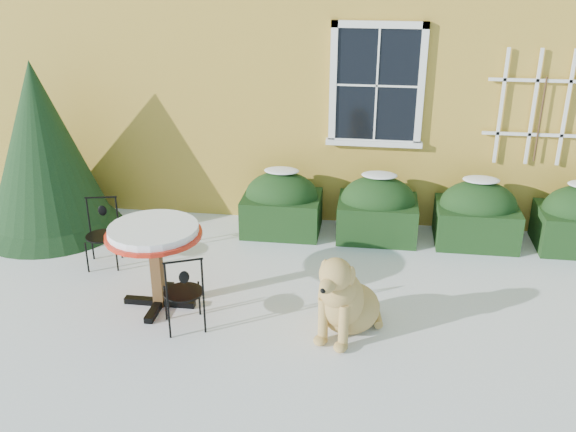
# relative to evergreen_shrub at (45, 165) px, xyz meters

# --- Properties ---
(ground) EXTENTS (80.00, 80.00, 0.00)m
(ground) POSITION_rel_evergreen_shrub_xyz_m (3.47, -2.18, -0.94)
(ground) COLOR white
(ground) RESTS_ON ground
(hedge_row) EXTENTS (4.95, 0.80, 0.91)m
(hedge_row) POSITION_rel_evergreen_shrub_xyz_m (5.12, 0.37, -0.54)
(hedge_row) COLOR black
(hedge_row) RESTS_ON ground
(evergreen_shrub) EXTENTS (1.93, 1.93, 2.34)m
(evergreen_shrub) POSITION_rel_evergreen_shrub_xyz_m (0.00, 0.00, 0.00)
(evergreen_shrub) COLOR black
(evergreen_shrub) RESTS_ON ground
(bistro_table) EXTENTS (1.03, 1.03, 0.95)m
(bistro_table) POSITION_rel_evergreen_shrub_xyz_m (2.11, -1.77, -0.15)
(bistro_table) COLOR black
(bistro_table) RESTS_ON ground
(patio_chair_near) EXTENTS (0.50, 0.50, 0.86)m
(patio_chair_near) POSITION_rel_evergreen_shrub_xyz_m (2.53, -2.17, -0.51)
(patio_chair_near) COLOR black
(patio_chair_near) RESTS_ON ground
(patio_chair_far) EXTENTS (0.45, 0.45, 0.84)m
(patio_chair_far) POSITION_rel_evergreen_shrub_xyz_m (1.13, -0.91, -0.52)
(patio_chair_far) COLOR black
(patio_chair_far) RESTS_ON ground
(dog) EXTENTS (0.82, 1.04, 0.97)m
(dog) POSITION_rel_evergreen_shrub_xyz_m (4.16, -2.06, -0.55)
(dog) COLOR tan
(dog) RESTS_ON ground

